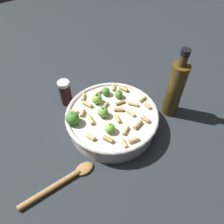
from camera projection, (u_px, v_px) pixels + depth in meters
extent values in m
plane|color=#23282D|center=(112.00, 126.00, 0.70)|extent=(2.40, 2.40, 0.00)
cylinder|color=beige|center=(112.00, 120.00, 0.68)|extent=(0.27, 0.27, 0.06)
torus|color=beige|center=(112.00, 114.00, 0.66)|extent=(0.29, 0.29, 0.01)
sphere|color=#8CC64C|center=(97.00, 99.00, 0.68)|extent=(0.03, 0.03, 0.03)
cone|color=#4C8933|center=(97.00, 95.00, 0.67)|extent=(0.02, 0.02, 0.02)
sphere|color=#4C8933|center=(72.00, 118.00, 0.62)|extent=(0.04, 0.04, 0.04)
cone|color=#609E38|center=(72.00, 114.00, 0.61)|extent=(0.02, 0.02, 0.01)
sphere|color=#609E38|center=(119.00, 94.00, 0.70)|extent=(0.03, 0.03, 0.03)
cone|color=#75B247|center=(119.00, 91.00, 0.69)|extent=(0.01, 0.01, 0.01)
sphere|color=#4C8933|center=(106.00, 91.00, 0.71)|extent=(0.03, 0.03, 0.03)
cone|color=#4C8933|center=(106.00, 88.00, 0.70)|extent=(0.01, 0.01, 0.01)
sphere|color=#8CC64C|center=(110.00, 128.00, 0.60)|extent=(0.03, 0.03, 0.03)
cone|color=#75B247|center=(110.00, 125.00, 0.59)|extent=(0.02, 0.02, 0.01)
sphere|color=#75B247|center=(103.00, 112.00, 0.64)|extent=(0.03, 0.03, 0.03)
cone|color=#4C8933|center=(103.00, 109.00, 0.63)|extent=(0.02, 0.02, 0.01)
cylinder|color=tan|center=(108.00, 139.00, 0.59)|extent=(0.03, 0.02, 0.01)
cylinder|color=tan|center=(114.00, 88.00, 0.73)|extent=(0.03, 0.02, 0.01)
cylinder|color=tan|center=(133.00, 104.00, 0.68)|extent=(0.03, 0.03, 0.01)
cylinder|color=tan|center=(83.00, 97.00, 0.70)|extent=(0.03, 0.03, 0.01)
cylinder|color=tan|center=(104.00, 106.00, 0.67)|extent=(0.02, 0.03, 0.01)
cylinder|color=tan|center=(143.00, 99.00, 0.69)|extent=(0.01, 0.03, 0.01)
cylinder|color=tan|center=(90.00, 120.00, 0.64)|extent=(0.03, 0.02, 0.01)
cylinder|color=tan|center=(148.00, 106.00, 0.67)|extent=(0.02, 0.01, 0.01)
cylinder|color=tan|center=(145.00, 119.00, 0.64)|extent=(0.03, 0.02, 0.01)
cylinder|color=tan|center=(91.00, 137.00, 0.59)|extent=(0.03, 0.02, 0.01)
cylinder|color=tan|center=(138.00, 125.00, 0.62)|extent=(0.02, 0.04, 0.01)
cylinder|color=tan|center=(126.00, 131.00, 0.61)|extent=(0.02, 0.03, 0.01)
cylinder|color=tan|center=(98.00, 93.00, 0.71)|extent=(0.02, 0.03, 0.01)
cylinder|color=tan|center=(87.00, 104.00, 0.68)|extent=(0.03, 0.02, 0.01)
cylinder|color=tan|center=(118.00, 118.00, 0.64)|extent=(0.03, 0.02, 0.01)
cylinder|color=tan|center=(131.00, 113.00, 0.65)|extent=(0.03, 0.01, 0.01)
cylinder|color=tan|center=(83.00, 113.00, 0.65)|extent=(0.03, 0.03, 0.01)
cylinder|color=tan|center=(120.00, 103.00, 0.68)|extent=(0.02, 0.03, 0.01)
cylinder|color=tan|center=(118.00, 109.00, 0.67)|extent=(0.03, 0.03, 0.01)
cylinder|color=tan|center=(133.00, 140.00, 0.59)|extent=(0.02, 0.03, 0.01)
cylinder|color=tan|center=(73.00, 111.00, 0.66)|extent=(0.03, 0.03, 0.01)
cylinder|color=tan|center=(124.00, 89.00, 0.73)|extent=(0.03, 0.02, 0.01)
cylinder|color=tan|center=(124.00, 143.00, 0.58)|extent=(0.03, 0.02, 0.01)
cylinder|color=#33140F|center=(66.00, 94.00, 0.74)|extent=(0.04, 0.04, 0.08)
cylinder|color=silver|center=(63.00, 84.00, 0.71)|extent=(0.04, 0.04, 0.01)
cylinder|color=#4C3814|center=(174.00, 90.00, 0.68)|extent=(0.05, 0.05, 0.19)
cylinder|color=#4C3814|center=(183.00, 60.00, 0.59)|extent=(0.02, 0.02, 0.04)
cylinder|color=black|center=(186.00, 52.00, 0.57)|extent=(0.03, 0.03, 0.02)
cylinder|color=#9E703D|center=(50.00, 189.00, 0.56)|extent=(0.02, 0.17, 0.02)
ellipsoid|color=#9E703D|center=(84.00, 168.00, 0.60)|extent=(0.04, 0.05, 0.01)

